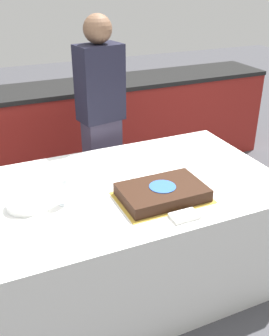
{
  "coord_description": "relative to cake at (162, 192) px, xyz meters",
  "views": [
    {
      "loc": [
        -0.77,
        -1.9,
        1.89
      ],
      "look_at": [
        0.07,
        0.0,
        0.83
      ],
      "focal_mm": 42.0,
      "sensor_mm": 36.0,
      "label": 1
    }
  ],
  "objects": [
    {
      "name": "person_cutting_cake",
      "position": [
        0.0,
        1.0,
        0.08
      ],
      "size": [
        0.35,
        0.25,
        1.62
      ],
      "rotation": [
        0.0,
        0.0,
        -2.96
      ],
      "color": "#383347",
      "rests_on": "ground_plane"
    },
    {
      "name": "back_counter",
      "position": [
        -0.14,
        1.86,
        -0.31
      ],
      "size": [
        4.4,
        0.58,
        0.92
      ],
      "color": "maroon",
      "rests_on": "ground_plane"
    },
    {
      "name": "wine_glass",
      "position": [
        -0.52,
        0.16,
        0.07
      ],
      "size": [
        0.06,
        0.06,
        0.16
      ],
      "color": "white",
      "rests_on": "dining_table"
    },
    {
      "name": "side_plate_near_cake",
      "position": [
        0.03,
        0.33,
        -0.03
      ],
      "size": [
        0.22,
        0.22,
        0.0
      ],
      "color": "white",
      "rests_on": "dining_table"
    },
    {
      "name": "dining_table",
      "position": [
        -0.14,
        0.22,
        -0.4
      ],
      "size": [
        1.9,
        1.12,
        0.73
      ],
      "color": "silver",
      "rests_on": "ground_plane"
    },
    {
      "name": "cake",
      "position": [
        0.0,
        0.0,
        0.0
      ],
      "size": [
        0.51,
        0.35,
        0.08
      ],
      "color": "gold",
      "rests_on": "dining_table"
    },
    {
      "name": "plate_stack",
      "position": [
        -0.71,
        0.22,
        -0.01
      ],
      "size": [
        0.21,
        0.21,
        0.05
      ],
      "color": "white",
      "rests_on": "dining_table"
    },
    {
      "name": "side_plate_right_edge",
      "position": [
        0.62,
        0.22,
        -0.03
      ],
      "size": [
        0.22,
        0.22,
        0.0
      ],
      "color": "white",
      "rests_on": "dining_table"
    },
    {
      "name": "ground_plane",
      "position": [
        -0.14,
        0.22,
        -0.77
      ],
      "size": [
        14.0,
        14.0,
        0.0
      ],
      "primitive_type": "plane",
      "color": "#424247"
    },
    {
      "name": "utensil_pile",
      "position": [
        0.02,
        -0.22,
        -0.03
      ],
      "size": [
        0.15,
        0.09,
        0.02
      ],
      "color": "white",
      "rests_on": "dining_table"
    }
  ]
}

